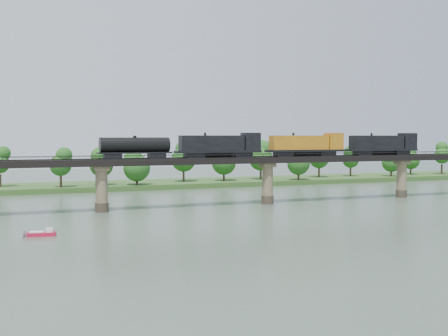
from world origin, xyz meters
name	(u,v)px	position (x,y,z in m)	size (l,w,h in m)	color
ground	(335,221)	(0.00, 0.00, 0.00)	(400.00, 400.00, 0.00)	#3D4E3E
far_bank	(196,183)	(0.00, 85.00, 0.80)	(300.00, 24.00, 1.60)	#2D5120
bridge	(268,182)	(0.00, 30.00, 5.46)	(236.00, 30.00, 11.50)	#473A2D
bridge_superstructure	(268,156)	(0.00, 30.00, 11.79)	(220.00, 4.90, 0.75)	black
far_treeline	(176,160)	(-8.21, 80.52, 8.83)	(289.06, 17.54, 13.60)	#382619
freight_train	(278,145)	(2.79, 30.00, 14.28)	(84.70, 3.30, 5.83)	black
motorboat	(42,233)	(-54.00, 3.71, 0.44)	(4.82, 2.51, 1.28)	#B91536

